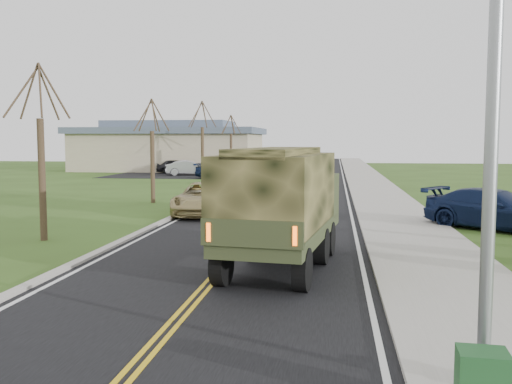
% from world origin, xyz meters
% --- Properties ---
extents(ground, '(160.00, 160.00, 0.00)m').
position_xyz_m(ground, '(0.00, 0.00, 0.00)').
color(ground, '#314918').
rests_on(ground, ground).
extents(road, '(8.00, 120.00, 0.01)m').
position_xyz_m(road, '(0.00, 40.00, 0.01)').
color(road, black).
rests_on(road, ground).
extents(curb_right, '(0.30, 120.00, 0.12)m').
position_xyz_m(curb_right, '(4.15, 40.00, 0.06)').
color(curb_right, '#9E998E').
rests_on(curb_right, ground).
extents(sidewalk_right, '(3.20, 120.00, 0.10)m').
position_xyz_m(sidewalk_right, '(5.90, 40.00, 0.05)').
color(sidewalk_right, '#9E998E').
rests_on(sidewalk_right, ground).
extents(curb_left, '(0.30, 120.00, 0.10)m').
position_xyz_m(curb_left, '(-4.15, 40.00, 0.05)').
color(curb_left, '#9E998E').
rests_on(curb_left, ground).
extents(street_light, '(1.65, 0.22, 8.00)m').
position_xyz_m(street_light, '(4.90, -0.50, 4.43)').
color(street_light, gray).
rests_on(street_light, ground).
extents(bare_tree_a, '(1.93, 2.26, 6.08)m').
position_xyz_m(bare_tree_a, '(-7.00, 10.00, 2.63)').
color(bare_tree_a, '#38281C').
rests_on(bare_tree_a, ground).
extents(bare_tree_b, '(1.83, 2.14, 5.73)m').
position_xyz_m(bare_tree_b, '(-7.00, 22.00, 2.48)').
color(bare_tree_b, '#38281C').
rests_on(bare_tree_b, ground).
extents(bare_tree_c, '(2.04, 2.39, 6.42)m').
position_xyz_m(bare_tree_c, '(-7.00, 34.00, 2.78)').
color(bare_tree_c, '#38281C').
rests_on(bare_tree_c, ground).
extents(bare_tree_d, '(1.88, 2.20, 5.91)m').
position_xyz_m(bare_tree_d, '(-7.00, 46.00, 2.55)').
color(bare_tree_d, '#38281C').
rests_on(bare_tree_d, ground).
extents(commercial_building, '(25.50, 21.50, 5.65)m').
position_xyz_m(commercial_building, '(-15.98, 55.97, 2.69)').
color(commercial_building, tan).
rests_on(commercial_building, ground).
extents(military_truck, '(3.07, 6.77, 3.26)m').
position_xyz_m(military_truck, '(1.57, 6.80, 1.87)').
color(military_truck, black).
rests_on(military_truck, ground).
extents(suv_champagne, '(2.91, 5.59, 1.50)m').
position_xyz_m(suv_champagne, '(-3.00, 17.41, 0.75)').
color(suv_champagne, tan).
rests_on(suv_champagne, ground).
extents(sedan_silver, '(2.03, 4.77, 1.53)m').
position_xyz_m(sedan_silver, '(-0.85, 32.97, 0.76)').
color(sedan_silver, '#A5A6AA').
rests_on(sedan_silver, ground).
extents(pickup_navy, '(5.62, 5.06, 1.57)m').
position_xyz_m(pickup_navy, '(9.14, 14.67, 0.79)').
color(pickup_navy, '#101C3D').
rests_on(pickup_navy, ground).
extents(utility_box_near, '(0.63, 0.54, 0.80)m').
position_xyz_m(utility_box_near, '(4.79, -1.28, 0.50)').
color(utility_box_near, '#194820').
rests_on(utility_box_near, sidewalk_right).
extents(lot_car_dark, '(4.67, 3.07, 1.48)m').
position_xyz_m(lot_car_dark, '(-13.48, 49.72, 0.74)').
color(lot_car_dark, black).
rests_on(lot_car_dark, ground).
extents(lot_car_silver, '(4.74, 2.51, 1.49)m').
position_xyz_m(lot_car_silver, '(-11.32, 46.38, 0.74)').
color(lot_car_silver, '#AFAFB4').
rests_on(lot_car_silver, ground).
extents(lot_car_navy, '(5.08, 2.66, 1.41)m').
position_xyz_m(lot_car_navy, '(-7.13, 42.00, 0.70)').
color(lot_car_navy, '#101C3C').
rests_on(lot_car_navy, ground).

